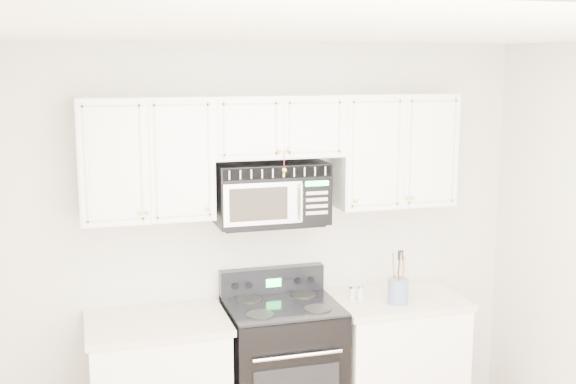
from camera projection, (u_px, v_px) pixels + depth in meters
name	position (u px, v px, depth m)	size (l,w,h in m)	color
room	(370.00, 328.00, 3.22)	(3.51, 3.51, 2.61)	#9A7A4D
base_cabinet_right	(394.00, 365.00, 4.95)	(0.86, 0.65, 0.92)	white
range	(283.00, 370.00, 4.73)	(0.72, 0.65, 1.11)	black
upper_cabinets	(275.00, 148.00, 4.60)	(2.44, 0.37, 0.75)	white
microwave	(271.00, 193.00, 4.62)	(0.71, 0.41, 0.39)	black
utensil_crock	(398.00, 289.00, 4.70)	(0.13, 0.13, 0.35)	slate
shaker_salt	(352.00, 293.00, 4.77)	(0.04, 0.04, 0.10)	beige
shaker_pepper	(360.00, 293.00, 4.76)	(0.04, 0.04, 0.10)	beige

